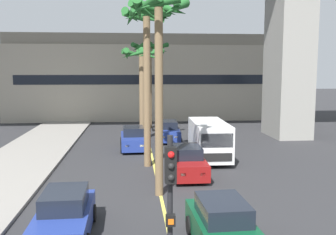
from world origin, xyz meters
name	(u,v)px	position (x,y,z in m)	size (l,w,h in m)	color
lane_stripe_center	(153,162)	(0.00, 24.00, 0.00)	(0.14, 56.00, 0.01)	#DBCC4C
pier_building_backdrop	(143,78)	(0.00, 46.21, 4.64)	(29.96, 8.04, 9.41)	#BCB29E
car_queue_front	(168,132)	(1.54, 30.93, 0.72)	(1.92, 4.14, 1.56)	navy
car_queue_second	(223,228)	(1.56, 12.23, 0.72)	(1.94, 4.15, 1.56)	#0C4728
car_queue_third	(133,139)	(-1.19, 27.89, 0.72)	(1.95, 4.16, 1.56)	navy
car_queue_fourth	(65,216)	(-3.49, 13.61, 0.72)	(1.89, 4.13, 1.56)	navy
car_queue_fifth	(187,162)	(1.64, 20.72, 0.72)	(1.86, 4.11, 1.56)	maroon
delivery_van	(209,139)	(3.50, 24.30, 1.29)	(2.26, 5.29, 2.36)	white
traffic_light_median_near	(170,205)	(-0.42, 8.87, 2.71)	(0.24, 0.37, 4.20)	black
palm_tree_near_median	(159,34)	(-0.05, 17.68, 7.07)	(2.74, 2.73, 8.72)	brown
palm_tree_mid_median	(150,56)	(0.47, 37.80, 6.83)	(3.65, 3.67, 8.20)	brown
palm_tree_far_median	(147,38)	(-0.38, 22.96, 7.30)	(2.86, 2.89, 9.04)	brown
palm_tree_farthest_median	(142,69)	(-0.42, 31.56, 5.60)	(3.43, 3.62, 7.32)	brown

